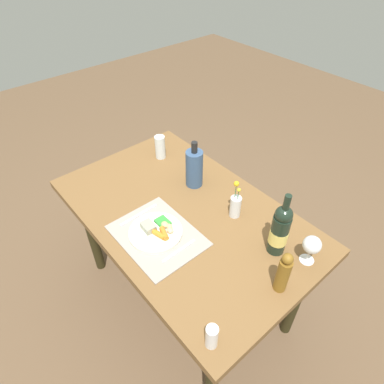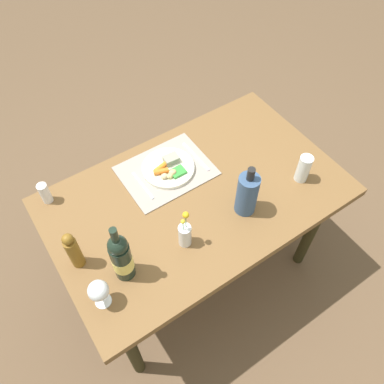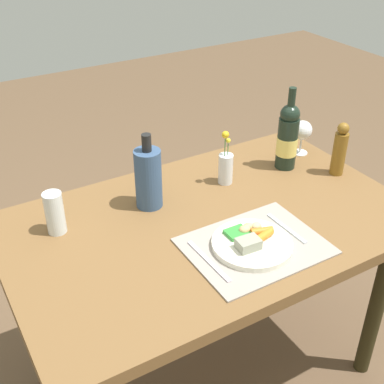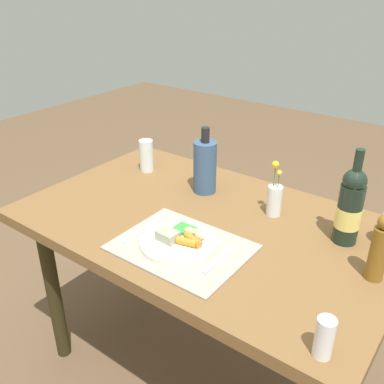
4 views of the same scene
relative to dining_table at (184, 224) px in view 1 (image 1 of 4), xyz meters
name	(u,v)px [view 1 (image 1 of 4)]	position (x,y,z in m)	size (l,w,h in m)	color
ground_plane	(186,295)	(0.00, 0.00, -0.68)	(8.00, 8.00, 0.00)	brown
dining_table	(184,224)	(0.00, 0.00, 0.00)	(1.36, 0.84, 0.77)	brown
placemat	(157,235)	(0.04, -0.20, 0.09)	(0.42, 0.33, 0.01)	gray
dinner_plate	(156,231)	(0.03, -0.19, 0.11)	(0.25, 0.25, 0.05)	white
fork	(139,215)	(-0.12, -0.19, 0.10)	(0.01, 0.22, 0.01)	silver
knife	(179,251)	(0.18, -0.18, 0.10)	(0.01, 0.19, 0.01)	silver
wine_bottle	(280,230)	(0.45, 0.16, 0.22)	(0.08, 0.08, 0.33)	black
cooler_bottle	(194,168)	(-0.13, 0.18, 0.20)	(0.09, 0.09, 0.27)	#365175
salt_shaker	(212,337)	(0.58, -0.35, 0.14)	(0.05, 0.05, 0.11)	white
water_tumbler	(160,148)	(-0.46, 0.20, 0.15)	(0.06, 0.06, 0.14)	silver
pepper_mill	(283,273)	(0.59, 0.02, 0.19)	(0.05, 0.05, 0.21)	brown
wine_glass	(312,245)	(0.58, 0.22, 0.19)	(0.08, 0.08, 0.14)	white
flower_vase	(235,205)	(0.18, 0.18, 0.16)	(0.05, 0.05, 0.21)	silver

